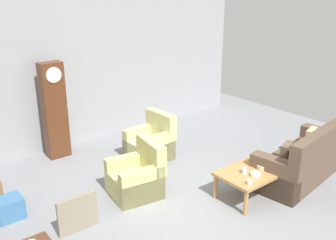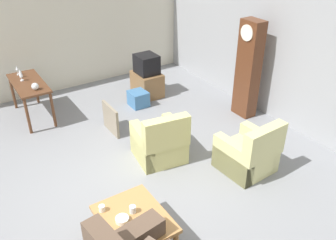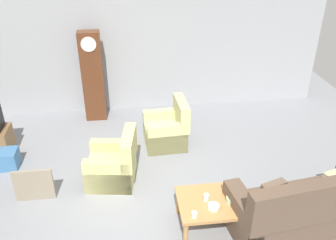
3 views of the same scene
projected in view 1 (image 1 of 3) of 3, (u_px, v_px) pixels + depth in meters
name	position (u px, v px, depth m)	size (l,w,h in m)	color
ground_plane	(194.00, 205.00, 6.19)	(10.40, 10.40, 0.00)	gray
garage_door_wall	(84.00, 70.00, 8.31)	(8.40, 0.16, 3.20)	#9EA0A5
couch_floral	(304.00, 161.00, 6.91)	(2.20, 1.16, 1.04)	brown
armchair_olive_near	(137.00, 178.00, 6.40)	(0.90, 0.87, 0.92)	#CCC67A
armchair_olive_far	(151.00, 144.00, 7.75)	(0.83, 0.80, 0.92)	#CCC985
coffee_table_wood	(248.00, 176.00, 6.28)	(0.96, 0.76, 0.46)	#B27F47
grandfather_clock	(54.00, 111.00, 7.62)	(0.44, 0.30, 1.95)	#562D19
framed_picture_leaning	(78.00, 214.00, 5.45)	(0.60, 0.05, 0.55)	gray
storage_box_blue	(9.00, 208.00, 5.80)	(0.39, 0.36, 0.33)	teal
cup_white_porcelain	(250.00, 182.00, 5.86)	(0.08, 0.08, 0.08)	white
cup_blue_rimmed	(244.00, 171.00, 6.22)	(0.08, 0.08, 0.09)	silver
cup_cream_tall	(254.00, 163.00, 6.48)	(0.08, 0.08, 0.08)	beige
bowl_white_stacked	(255.00, 174.00, 6.13)	(0.16, 0.16, 0.06)	white
bowl_shallow_green	(262.00, 167.00, 6.37)	(0.19, 0.19, 0.07)	#B2C69E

